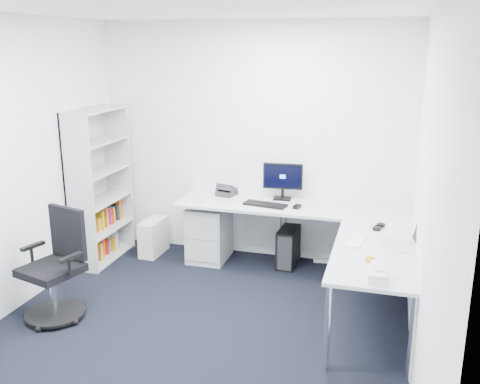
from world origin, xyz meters
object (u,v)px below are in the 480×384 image
(task_chair, at_px, (51,267))
(laptop, at_px, (397,234))
(bookshelf, at_px, (100,186))
(l_desk, at_px, (286,248))
(monitor, at_px, (283,181))

(task_chair, xyz_separation_m, laptop, (2.97, 0.73, 0.36))
(task_chair, bearing_deg, bookshelf, 117.69)
(l_desk, height_order, task_chair, task_chair)
(l_desk, xyz_separation_m, task_chair, (-1.88, -1.35, 0.13))
(task_chair, bearing_deg, l_desk, 51.65)
(monitor, bearing_deg, task_chair, -137.55)
(bookshelf, bearing_deg, laptop, -11.65)
(bookshelf, distance_m, laptop, 3.33)
(l_desk, bearing_deg, task_chair, -144.33)
(l_desk, bearing_deg, laptop, -29.85)
(l_desk, relative_size, monitor, 5.78)
(monitor, bearing_deg, l_desk, -78.76)
(bookshelf, xyz_separation_m, laptop, (3.26, -0.67, -0.01))
(l_desk, xyz_separation_m, bookshelf, (-2.17, 0.05, 0.50))
(bookshelf, bearing_deg, task_chair, -78.29)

